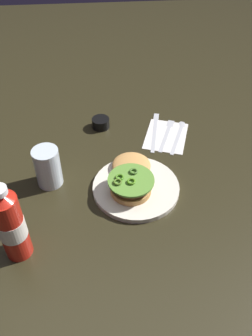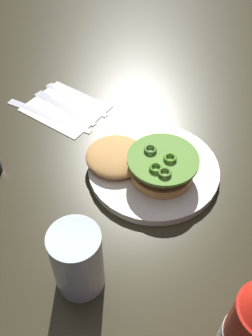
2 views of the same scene
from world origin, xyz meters
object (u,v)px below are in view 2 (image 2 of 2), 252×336
dinner_plate (154,170)px  burger_sandwich (145,163)px  butter_knife (43,113)px  fork_utensil (59,104)px  napkin (65,108)px  spoon_utensil (68,93)px  water_glass (78,260)px

dinner_plate → burger_sandwich: burger_sandwich is taller
dinner_plate → butter_knife: size_ratio=1.14×
fork_utensil → butter_knife: 0.04m
burger_sandwich → napkin: burger_sandwich is taller
spoon_utensil → butter_knife: same height
burger_sandwich → water_glass: bearing=81.0°
fork_utensil → water_glass: bearing=117.8°
fork_utensil → napkin: bearing=157.7°
burger_sandwich → napkin: bearing=-32.6°
water_glass → spoon_utensil: 0.46m
fork_utensil → dinner_plate: bearing=151.9°
water_glass → fork_utensil: bearing=-62.2°
napkin → fork_utensil: size_ratio=0.97×
dinner_plate → burger_sandwich: 0.03m
dinner_plate → napkin: dinner_plate is taller
spoon_utensil → fork_utensil: same height
water_glass → burger_sandwich: bearing=-99.0°
burger_sandwich → napkin: (0.22, -0.14, -0.03)m
water_glass → napkin: bearing=-63.9°
burger_sandwich → butter_knife: 0.28m
dinner_plate → fork_utensil: (0.25, -0.13, -0.00)m
water_glass → napkin: 0.41m
dinner_plate → butter_knife: (0.27, -0.09, -0.00)m
fork_utensil → butter_knife: size_ratio=0.80×
dinner_plate → butter_knife: bearing=-19.3°
napkin → fork_utensil: bearing=-22.3°
dinner_plate → burger_sandwich: bearing=39.9°
burger_sandwich → fork_utensil: (0.23, -0.15, -0.03)m
butter_knife → spoon_utensil: bearing=-107.2°
butter_knife → napkin: bearing=-141.0°
dinner_plate → spoon_utensil: 0.30m
burger_sandwich → butter_knife: burger_sandwich is taller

